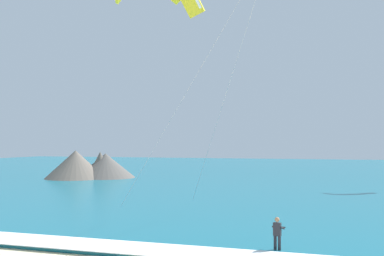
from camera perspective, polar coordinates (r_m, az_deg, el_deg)
sea at (r=77.99m, az=16.20°, el=-5.54°), size 200.00×120.00×0.20m
surfboard at (r=21.21m, az=11.01°, el=-15.71°), size 0.75×1.46×0.09m
kitesurfer at (r=21.03m, az=11.01°, el=-13.28°), size 0.60×0.59×1.69m
headland_left at (r=63.31m, az=-13.27°, el=-4.86°), size 12.10×11.31×4.06m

